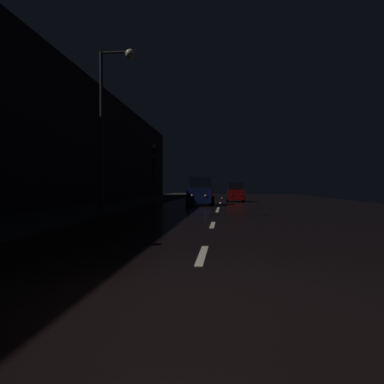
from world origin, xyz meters
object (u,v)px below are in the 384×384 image
Objects in this scene: streetlamp_overhead at (110,108)px; car_distant_taillights at (235,193)px; traffic_light_far_left at (154,161)px; car_approaching_headlights at (201,192)px.

streetlamp_overhead reaches higher than car_distant_taillights.
traffic_light_far_left is 11.49m from streetlamp_overhead.
car_approaching_headlights is 7.19m from car_distant_taillights.
car_distant_taillights is at bearing 156.10° from car_approaching_headlights.
car_distant_taillights is (6.43, 18.16, -4.35)m from streetlamp_overhead.
streetlamp_overhead is 1.81× the size of car_approaching_headlights.
traffic_light_far_left is 4.49m from car_approaching_headlights.
car_approaching_headlights is at bearing 156.10° from car_distant_taillights.
streetlamp_overhead is 12.81m from car_approaching_headlights.
traffic_light_far_left is at bearing -86.39° from car_approaching_headlights.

